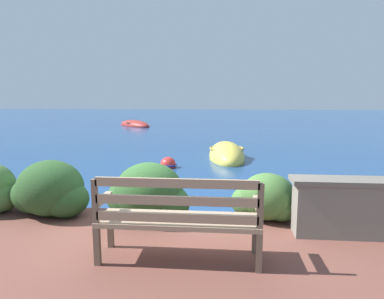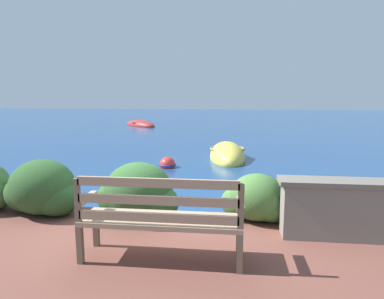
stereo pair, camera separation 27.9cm
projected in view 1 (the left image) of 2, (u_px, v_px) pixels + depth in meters
The scene contains 9 objects.
ground_plane at pixel (170, 224), 5.19m from camera, with size 80.00×80.00×0.00m.
park_bench at pixel (178, 216), 3.51m from camera, with size 1.70×0.48×0.93m.
hedge_clump_left at pixel (50, 191), 4.91m from camera, with size 1.18×0.85×0.80m.
hedge_clump_centre at pixel (148, 195), 4.72m from camera, with size 1.18×0.85×0.81m.
hedge_clump_right at pixel (266, 199), 4.75m from camera, with size 0.96×0.69×0.65m.
hedge_clump_far_right at pixel (383, 209), 4.50m from camera, with size 0.81×0.58×0.55m.
rowboat_nearest at pixel (227, 156), 10.47m from camera, with size 1.28×2.64×0.89m.
rowboat_mid at pixel (135, 125), 21.28m from camera, with size 2.81×2.81×0.64m.
mooring_buoy at pixel (168, 165), 9.19m from camera, with size 0.47×0.47×0.43m.
Camera 1 is at (0.78, -4.89, 1.95)m, focal length 32.00 mm.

